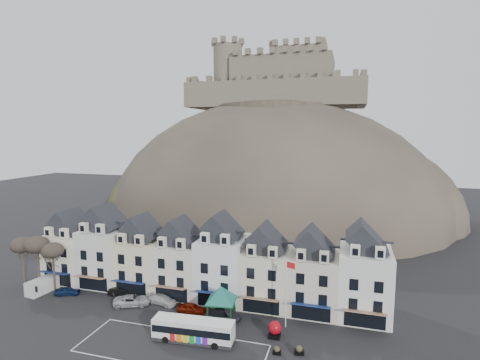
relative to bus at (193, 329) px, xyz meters
name	(u,v)px	position (x,y,z in m)	size (l,w,h in m)	color
ground	(151,351)	(-3.88, -3.29, -1.54)	(300.00, 300.00, 0.00)	black
coach_bay_markings	(172,348)	(-1.88, -2.04, -1.54)	(22.00, 7.50, 0.01)	silver
townhouse_terrace	(203,261)	(-3.74, 12.68, 3.76)	(54.40, 9.35, 11.80)	white
castle_hill	(275,218)	(-2.63, 65.66, -1.43)	(100.00, 76.00, 68.00)	#352F29
castle	(279,80)	(-3.38, 72.64, 38.65)	(50.20, 22.20, 22.00)	#685F50
tree_left_far	(22,245)	(-32.88, 7.21, 5.36)	(3.61, 3.61, 8.24)	#3A2F25
tree_left_mid	(37,245)	(-29.88, 7.21, 5.70)	(3.78, 3.78, 8.64)	#3A2F25
tree_left_near	(53,251)	(-26.88, 7.21, 5.01)	(3.43, 3.43, 7.84)	#3A2F25
bus	(193,329)	(0.00, 0.00, 0.00)	(10.02, 2.99, 2.79)	#262628
bus_shelter	(221,294)	(1.58, 5.73, 2.15)	(7.43, 7.43, 4.76)	black
red_buoy	(275,329)	(9.21, 3.67, -0.49)	(1.67, 1.67, 2.06)	black
flagpole	(287,289)	(10.21, 6.40, 3.67)	(1.22, 0.61, 9.13)	silver
white_van	(42,285)	(-28.39, 6.21, -0.46)	(2.63, 4.96, 2.17)	silver
planter_west	(299,350)	(12.59, 0.86, -1.03)	(1.17, 0.76, 1.07)	black
planter_east	(277,351)	(10.16, 0.21, -1.09)	(0.98, 0.66, 0.94)	black
car_navy	(68,291)	(-23.88, 6.49, -0.91)	(1.48, 3.69, 1.26)	#0E1F48
car_black	(121,291)	(-15.86, 8.71, -0.90)	(1.35, 3.88, 1.28)	black
car_silver	(132,301)	(-12.35, 6.21, -0.82)	(2.40, 5.13, 1.45)	silver
car_white	(162,300)	(-8.28, 7.80, -0.89)	(1.84, 4.53, 1.31)	silver
car_maroon	(191,308)	(-3.08, 6.47, -0.84)	(1.65, 4.09, 1.39)	#631105
car_charcoal	(226,314)	(2.12, 6.21, -0.87)	(1.41, 4.05, 1.34)	black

